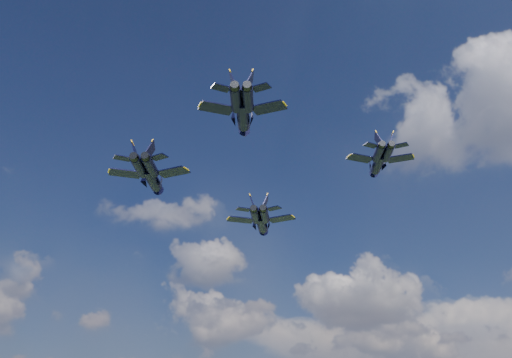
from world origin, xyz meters
The scene contains 4 objects.
jet_lead centered at (-17.65, 25.34, 55.48)m, with size 13.52×16.60×4.16m.
jet_left centered at (-19.43, -2.04, 56.57)m, with size 14.06×16.94×4.27m.
jet_right centered at (12.72, 18.17, 57.14)m, with size 11.81×13.05×3.39m.
jet_slot centered at (6.01, -7.85, 57.33)m, with size 13.04×14.83×3.81m.
Camera 1 is at (58.38, -68.06, 13.38)m, focal length 45.00 mm.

